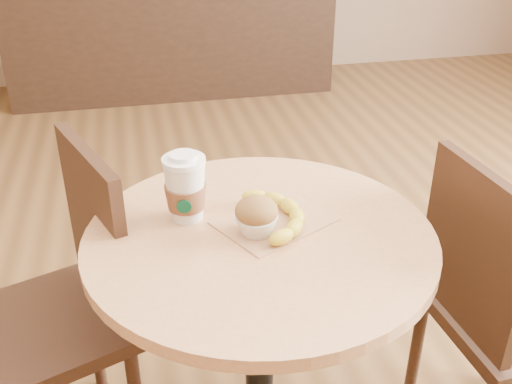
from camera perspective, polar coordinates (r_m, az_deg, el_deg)
cafe_table at (r=1.42m, az=0.35°, el=-10.52°), size 0.77×0.77×0.75m
chair_left at (r=1.60m, az=-17.99°, el=-10.20°), size 0.50×0.50×0.89m
chair_right at (r=1.65m, az=22.08°, el=-10.11°), size 0.41×0.41×0.87m
service_counter at (r=4.37m, az=-8.17°, el=16.21°), size 2.30×0.65×1.04m
kraft_bag at (r=1.34m, az=1.77°, el=-2.78°), size 0.30×0.27×0.00m
coffee_cup at (r=1.33m, az=-6.74°, el=0.20°), size 0.10×0.10×0.16m
muffin at (r=1.28m, az=0.05°, el=-2.31°), size 0.09×0.09×0.09m
banana at (r=1.33m, az=2.23°, el=-2.15°), size 0.14×0.25×0.03m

